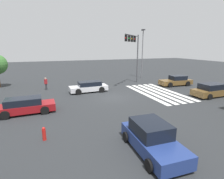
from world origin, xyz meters
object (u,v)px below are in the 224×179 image
car_4 (152,138)px  car_2 (176,81)px  car_3 (25,106)px  traffic_signal_mast (134,47)px  street_light_pole_a (142,50)px  fire_hydrant (44,134)px  pedestrian (46,83)px  car_0 (89,87)px  car_6 (212,90)px

car_4 → car_2: bearing=138.1°
car_2 → car_4: 18.42m
car_2 → car_3: 20.43m
traffic_signal_mast → car_4: bearing=21.2°
street_light_pole_a → fire_hydrant: size_ratio=10.05×
car_2 → street_light_pole_a: street_light_pole_a is taller
traffic_signal_mast → pedestrian: (0.96, 12.46, -4.66)m
traffic_signal_mast → car_0: traffic_signal_mast is taller
pedestrian → street_light_pole_a: 17.79m
traffic_signal_mast → fire_hydrant: (-12.87, 12.67, -5.15)m
traffic_signal_mast → car_6: size_ratio=1.52×
street_light_pole_a → fire_hydrant: street_light_pole_a is taller
street_light_pole_a → car_2: bearing=-170.2°
car_3 → street_light_pole_a: bearing=32.2°
traffic_signal_mast → car_2: size_ratio=1.51×
street_light_pole_a → traffic_signal_mast: bearing=138.8°
traffic_signal_mast → car_6: traffic_signal_mast is taller
traffic_signal_mast → car_3: 16.79m
pedestrian → street_light_pole_a: street_light_pole_a is taller
traffic_signal_mast → car_0: 9.09m
car_2 → fire_hydrant: (-9.98, 18.38, -0.26)m
car_4 → street_light_pole_a: bearing=153.6°
car_6 → traffic_signal_mast: bearing=121.4°
traffic_signal_mast → street_light_pole_a: (4.97, -4.35, -0.45)m
traffic_signal_mast → car_4: (-16.13, 7.10, -4.84)m
car_4 → fire_hydrant: (3.25, 5.57, -0.31)m
car_2 → car_6: 6.20m
car_0 → pedestrian: (3.09, 5.11, 0.26)m
car_0 → fire_hydrant: bearing=61.6°
car_0 → car_2: (-0.76, -13.06, 0.03)m
car_2 → car_3: (-4.63, 19.90, -0.01)m
car_0 → street_light_pole_a: street_light_pole_a is taller
car_6 → fire_hydrant: 18.71m
car_4 → street_light_pole_a: (21.10, -11.45, 4.40)m
car_4 → car_6: car_4 is taller
car_4 → pedestrian: (17.08, 5.37, 0.19)m
fire_hydrant → car_3: bearing=15.9°
car_4 → car_6: (7.03, -12.75, -0.02)m
car_6 → fire_hydrant: bearing=-168.8°
car_4 → pedestrian: pedestrian is taller
car_0 → car_6: size_ratio=0.99×
car_6 → pedestrian: size_ratio=2.95×
car_2 → car_6: car_6 is taller
street_light_pole_a → fire_hydrant: bearing=136.4°
car_4 → street_light_pole_a: 24.40m
car_6 → fire_hydrant: size_ratio=5.68×
street_light_pole_a → car_6: bearing=-174.7°
traffic_signal_mast → car_3: traffic_signal_mast is taller
car_4 → fire_hydrant: size_ratio=5.27×
car_3 → street_light_pole_a: street_light_pole_a is taller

